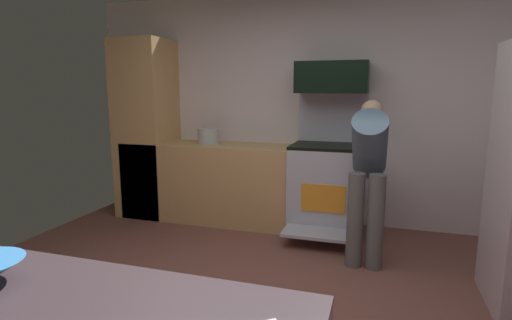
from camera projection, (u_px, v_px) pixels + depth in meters
name	position (u px, v px, depth m)	size (l,w,h in m)	color
wall_back	(308.00, 109.00, 4.59)	(5.20, 0.12, 2.60)	silver
lower_cabinet_run	(224.00, 183.00, 4.67)	(2.40, 0.60, 0.90)	tan
cabinet_column	(147.00, 129.00, 4.86)	(0.60, 0.60, 2.10)	tan
oven_range	(328.00, 186.00, 4.29)	(0.76, 0.97, 1.48)	#B6B7C8
microwave	(332.00, 77.00, 4.18)	(0.74, 0.38, 0.32)	black
person_cook	(368.00, 167.00, 3.49)	(0.31, 0.67, 1.43)	#595959
stock_pot	(208.00, 136.00, 4.63)	(0.25, 0.25, 0.18)	#B2B6B6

